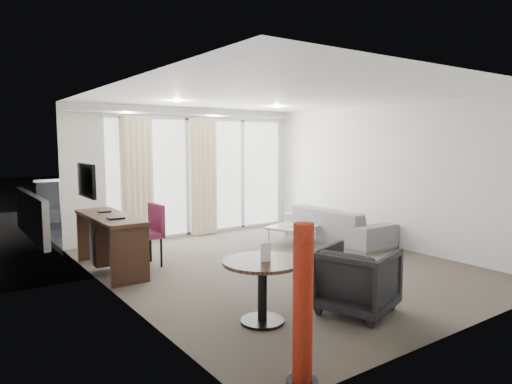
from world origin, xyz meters
TOP-DOWN VIEW (x-y plane):
  - floor at (0.00, 0.00)m, footprint 5.00×6.00m
  - ceiling at (0.00, 0.00)m, footprint 5.00×6.00m
  - wall_left at (-2.50, 0.00)m, footprint 0.00×6.00m
  - wall_right at (2.50, 0.00)m, footprint 0.00×6.00m
  - wall_front at (0.00, -3.00)m, footprint 5.00×0.00m
  - window_panel at (0.30, 2.98)m, footprint 4.00×0.02m
  - window_frame at (0.30, 2.97)m, footprint 4.10×0.06m
  - curtain_left at (-1.15, 2.82)m, footprint 0.60×0.20m
  - curtain_right at (0.25, 2.82)m, footprint 0.60×0.20m
  - curtain_track at (0.00, 2.82)m, footprint 4.80×0.04m
  - downlight_a at (-0.90, 1.60)m, footprint 0.12×0.12m
  - downlight_b at (1.20, 1.60)m, footprint 0.12×0.12m
  - desk at (-2.20, 1.24)m, footprint 0.56×1.78m
  - tv at (-2.46, 1.45)m, footprint 0.05×0.80m
  - desk_chair at (-1.71, 1.18)m, footprint 0.54×0.51m
  - round_table at (-1.51, -1.66)m, footprint 0.99×0.99m
  - menu_card at (-1.51, -1.72)m, footprint 0.11×0.03m
  - red_lamp at (-1.97, -2.83)m, footprint 0.29×0.29m
  - tub_armchair at (-0.46, -2.02)m, footprint 1.02×1.01m
  - coffee_table at (1.12, 1.02)m, footprint 0.98×0.98m
  - remote at (1.11, 0.92)m, footprint 0.12×0.18m
  - magazine at (1.20, 0.96)m, footprint 0.33×0.37m
  - sofa at (2.04, 0.76)m, footprint 0.87×2.23m
  - terrace_slab at (0.30, 4.50)m, footprint 5.60×3.00m
  - rattan_chair_a at (1.03, 3.76)m, footprint 0.68×0.68m
  - rattan_chair_b at (1.48, 4.32)m, footprint 0.74×0.74m
  - rattan_table at (1.46, 3.56)m, footprint 0.50×0.50m
  - balustrade at (0.30, 5.95)m, footprint 5.50×0.06m

SIDE VIEW (x-z plane):
  - terrace_slab at x=0.30m, z-range -0.12..0.00m
  - floor at x=0.00m, z-range 0.00..0.00m
  - coffee_table at x=1.12m, z-range 0.00..0.35m
  - rattan_table at x=1.46m, z-range 0.00..0.45m
  - sofa at x=2.04m, z-range 0.00..0.65m
  - round_table at x=-1.51m, z-range 0.00..0.68m
  - remote at x=1.11m, z-range 0.35..0.37m
  - magazine at x=1.20m, z-range 0.35..0.37m
  - tub_armchair at x=-0.46m, z-range 0.00..0.74m
  - rattan_chair_a at x=1.03m, z-range 0.00..0.81m
  - desk at x=-2.20m, z-range 0.00..0.83m
  - rattan_chair_b at x=1.48m, z-range 0.00..0.90m
  - desk_chair at x=-1.71m, z-range 0.00..0.96m
  - balustrade at x=0.30m, z-range -0.02..1.02m
  - red_lamp at x=-1.97m, z-range 0.00..1.29m
  - menu_card at x=-1.51m, z-range 0.62..0.82m
  - window_panel at x=0.30m, z-range 0.01..2.39m
  - curtain_left at x=-1.15m, z-range 0.01..2.39m
  - curtain_right at x=0.25m, z-range 0.01..2.39m
  - window_frame at x=0.30m, z-range -0.02..2.42m
  - wall_left at x=-2.50m, z-range 0.00..2.60m
  - wall_right at x=2.50m, z-range 0.00..2.60m
  - wall_front at x=0.00m, z-range 0.00..2.60m
  - tv at x=-2.46m, z-range 1.10..1.60m
  - curtain_track at x=0.00m, z-range 2.43..2.47m
  - downlight_a at x=-0.90m, z-range 2.58..2.60m
  - downlight_b at x=1.20m, z-range 2.58..2.60m
  - ceiling at x=0.00m, z-range 2.60..2.60m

